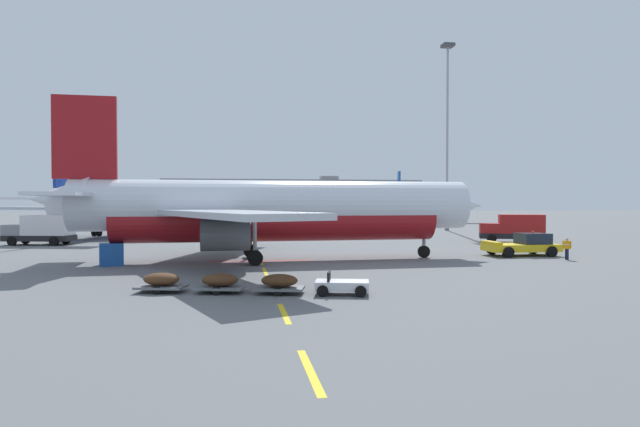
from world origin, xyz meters
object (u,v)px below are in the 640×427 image
(fuel_service_truck, at_px, (514,228))
(baggage_train, at_px, (250,283))
(airliner_foreground, at_px, (271,210))
(apron_light_mast_far, at_px, (447,117))
(airliner_mid_left, at_px, (120,207))
(airliner_far_center, at_px, (405,205))
(ground_crew_worker, at_px, (567,247))
(catering_truck, at_px, (41,229))
(uld_cargo_container, at_px, (111,254))
(pushback_tug, at_px, (523,245))

(fuel_service_truck, bearing_deg, baggage_train, -136.41)
(airliner_foreground, xyz_separation_m, apron_light_mast_far, (30.80, 39.48, 14.10))
(airliner_mid_left, xyz_separation_m, airliner_far_center, (51.54, 35.23, -0.00))
(airliner_foreground, relative_size, ground_crew_worker, 20.23)
(airliner_mid_left, distance_m, airliner_far_center, 62.43)
(airliner_far_center, relative_size, catering_truck, 4.59)
(airliner_foreground, relative_size, airliner_mid_left, 1.03)
(fuel_service_truck, relative_size, uld_cargo_container, 3.85)
(ground_crew_worker, bearing_deg, airliner_foreground, 172.82)
(airliner_mid_left, bearing_deg, catering_truck, -108.76)
(uld_cargo_container, relative_size, apron_light_mast_far, 0.06)
(airliner_foreground, relative_size, baggage_train, 2.99)
(airliner_mid_left, xyz_separation_m, baggage_train, (15.92, -48.31, -3.31))
(airliner_mid_left, relative_size, apron_light_mast_far, 1.13)
(catering_truck, distance_m, fuel_service_truck, 51.47)
(airliner_mid_left, height_order, airliner_far_center, airliner_mid_left)
(pushback_tug, height_order, apron_light_mast_far, apron_light_mast_far)
(airliner_foreground, xyz_separation_m, ground_crew_worker, (23.06, -2.91, -2.97))
(airliner_mid_left, distance_m, fuel_service_truck, 50.23)
(fuel_service_truck, xyz_separation_m, baggage_train, (-30.36, -28.90, -1.11))
(uld_cargo_container, bearing_deg, airliner_far_center, 57.31)
(uld_cargo_container, bearing_deg, catering_truck, 119.36)
(ground_crew_worker, bearing_deg, baggage_train, -155.29)
(airliner_mid_left, bearing_deg, ground_crew_worker, -41.87)
(airliner_foreground, relative_size, apron_light_mast_far, 1.17)
(airliner_far_center, distance_m, apron_light_mast_far, 32.95)
(ground_crew_worker, relative_size, uld_cargo_container, 0.90)
(airliner_foreground, bearing_deg, uld_cargo_container, -174.31)
(catering_truck, bearing_deg, airliner_foreground, -39.94)
(airliner_far_center, xyz_separation_m, fuel_service_truck, (-5.27, -54.64, -2.20))
(airliner_mid_left, xyz_separation_m, apron_light_mast_far, (48.75, 5.63, 14.20))
(baggage_train, xyz_separation_m, apron_light_mast_far, (32.84, 53.94, 17.52))
(catering_truck, distance_m, ground_crew_worker, 51.03)
(airliner_far_center, bearing_deg, airliner_foreground, -115.93)
(airliner_far_center, height_order, apron_light_mast_far, apron_light_mast_far)
(pushback_tug, xyz_separation_m, airliner_mid_left, (-39.36, 33.24, 2.95))
(baggage_train, relative_size, uld_cargo_container, 6.05)
(airliner_foreground, xyz_separation_m, uld_cargo_container, (-11.49, -1.14, -3.15))
(airliner_foreground, distance_m, uld_cargo_container, 11.96)
(fuel_service_truck, bearing_deg, pushback_tug, -116.54)
(airliner_foreground, bearing_deg, catering_truck, 140.06)
(pushback_tug, distance_m, catering_truck, 48.09)
(airliner_foreground, distance_m, apron_light_mast_far, 52.02)
(pushback_tug, distance_m, airliner_mid_left, 51.61)
(ground_crew_worker, xyz_separation_m, uld_cargo_container, (-34.54, 1.76, -0.18))
(airliner_far_center, distance_m, ground_crew_worker, 72.81)
(airliner_mid_left, bearing_deg, airliner_foreground, -62.06)
(fuel_service_truck, bearing_deg, airliner_far_center, 84.49)
(pushback_tug, xyz_separation_m, ground_crew_worker, (1.65, -3.52, 0.08))
(airliner_foreground, distance_m, fuel_service_truck, 31.87)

